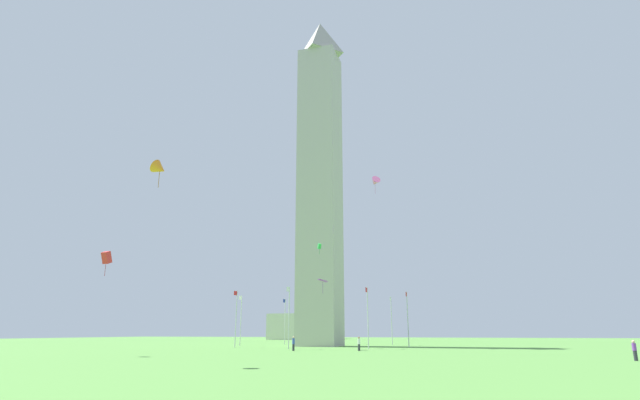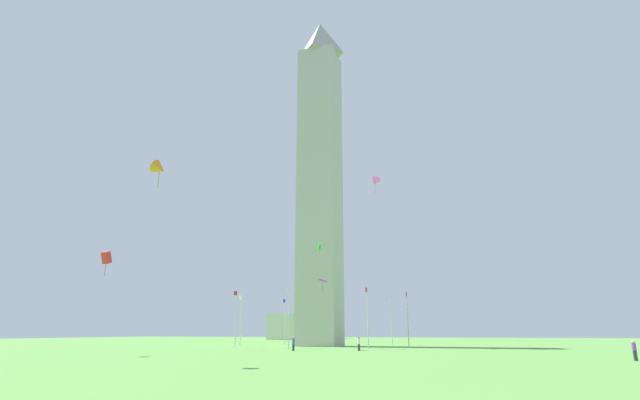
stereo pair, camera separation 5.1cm
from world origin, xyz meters
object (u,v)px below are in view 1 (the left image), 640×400
flagpole_e (408,316)px  flagpole_nw (236,316)px  kite_green_box (319,246)px  kite_red_box (107,258)px  flagpole_sw (285,319)px  kite_orange_delta (160,169)px  flagpole_se (391,318)px  obelisk_monument (320,170)px  kite_purple_diamond (323,281)px  kite_pink_delta (375,182)px  distant_building (305,327)px  flagpole_w (241,318)px  person_blue_shirt (293,344)px  flagpole_ne (368,315)px  person_purple_shirt (635,351)px  person_white_shirt (359,344)px  flagpole_s (342,319)px

flagpole_e → flagpole_nw: (10.24, -24.72, 0.00)m
kite_green_box → kite_red_box: (29.72, -13.84, -5.30)m
flagpole_sw → kite_orange_delta: 60.92m
flagpole_se → flagpole_nw: (20.48, -20.48, 0.00)m
obelisk_monument → kite_purple_diamond: 26.53m
obelisk_monument → kite_red_box: bearing=-16.6°
kite_purple_diamond → kite_pink_delta: size_ratio=0.66×
distant_building → flagpole_e: bearing=30.2°
flagpole_w → flagpole_nw: 11.08m
person_blue_shirt → kite_green_box: bearing=-39.7°
kite_green_box → obelisk_monument: bearing=-163.3°
kite_red_box → flagpole_ne: bearing=142.1°
kite_orange_delta → kite_red_box: bearing=-128.5°
flagpole_w → person_blue_shirt: size_ratio=4.86×
flagpole_nw → kite_purple_diamond: 16.62m
person_purple_shirt → person_white_shirt: bearing=-0.3°
person_purple_shirt → kite_orange_delta: size_ratio=0.72×
flagpole_sw → person_white_shirt: bearing=36.7°
flagpole_s → distant_building: flagpole_s is taller
flagpole_se → kite_pink_delta: 26.04m
person_blue_shirt → person_white_shirt: size_ratio=1.02×
flagpole_sw → flagpole_w: bearing=-22.5°
flagpole_sw → flagpole_s: bearing=112.5°
person_purple_shirt → kite_purple_diamond: size_ratio=0.85×
flagpole_ne → flagpole_sw: size_ratio=1.00×
flagpole_nw → kite_red_box: 28.22m
kite_pink_delta → person_blue_shirt: bearing=-28.8°
kite_purple_diamond → kite_pink_delta: (-9.74, 5.82, 16.55)m
flagpole_ne → flagpole_sw: 28.96m
flagpole_s → kite_purple_diamond: 30.19m
person_white_shirt → kite_purple_diamond: size_ratio=0.89×
kite_green_box → flagpole_sw: bearing=-145.4°
flagpole_sw → person_blue_shirt: size_ratio=4.86×
flagpole_s → person_blue_shirt: 34.78m
kite_green_box → kite_orange_delta: size_ratio=0.74×
flagpole_w → kite_purple_diamond: kite_purple_diamond is taller
kite_red_box → kite_purple_diamond: bearing=144.5°
kite_purple_diamond → kite_pink_delta: kite_pink_delta is taller
kite_red_box → distant_building: bearing=-171.7°
flagpole_se → person_white_shirt: 28.33m
flagpole_s → flagpole_w: same height
flagpole_w → kite_orange_delta: size_ratio=3.72×
flagpole_w → flagpole_e: bearing=90.0°
flagpole_nw → distant_building: (-82.26, -17.23, -0.89)m
person_white_shirt → kite_pink_delta: bearing=-1.3°
obelisk_monument → flagpole_s: 29.45m
person_blue_shirt → flagpole_w: bearing=-0.3°
flagpole_w → kite_green_box: kite_green_box is taller
kite_orange_delta → flagpole_nw: bearing=-162.3°
obelisk_monument → distant_building: size_ratio=2.16×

